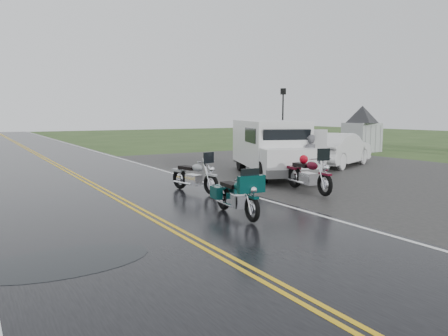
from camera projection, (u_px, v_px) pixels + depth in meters
name	position (u px, v px, depth m)	size (l,w,h in m)	color
ground	(166.00, 226.00, 10.35)	(120.00, 120.00, 0.00)	#2D471E
road	(74.00, 175.00, 18.87)	(8.00, 100.00, 0.04)	black
parking_pad	(343.00, 171.00, 20.20)	(14.00, 24.00, 0.03)	black
visitor_center	(362.00, 117.00, 30.44)	(16.00, 10.00, 4.80)	#A8AAAD
motorcycle_red	(325.00, 175.00, 13.67)	(0.91, 2.51, 1.48)	#4E0918
motorcycle_teal	(252.00, 198.00, 10.42)	(0.80, 2.20, 1.30)	#043332
motorcycle_silver	(211.00, 176.00, 13.93)	(0.83, 2.29, 1.35)	#94989B
van_white	(263.00, 152.00, 16.45)	(2.30, 6.12, 2.41)	silver
person_at_van	(310.00, 159.00, 16.82)	(0.67, 0.44, 1.83)	#515056
sedan_white	(338.00, 150.00, 21.98)	(1.76, 5.05, 1.66)	silver
lamp_post_far_right	(283.00, 120.00, 29.91)	(0.38, 0.38, 4.41)	black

